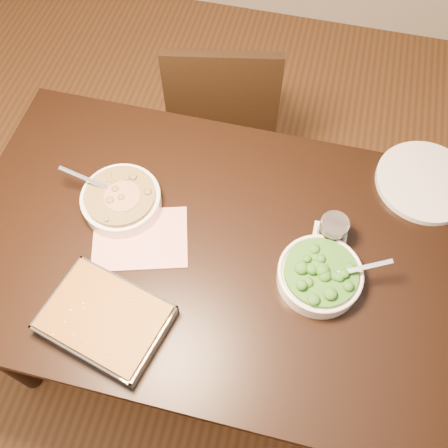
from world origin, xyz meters
The scene contains 10 objects.
ground centered at (0.00, 0.00, 0.00)m, with size 4.00×4.00×0.00m, color #4A2E15.
table centered at (0.00, 0.00, 0.65)m, with size 1.40×0.90×0.75m.
magazine_a centered at (-0.18, -0.03, 0.75)m, with size 0.27×0.20×0.01m, color #B73434.
coaster centered at (0.34, 0.10, 0.75)m, with size 0.10×0.10×0.00m, color white.
stew_bowl centered at (-0.26, 0.07, 0.78)m, with size 0.26×0.23×0.09m.
broccoli_bowl centered at (0.33, -0.03, 0.78)m, with size 0.25×0.23×0.09m.
baking_dish centered at (-0.18, -0.28, 0.78)m, with size 0.35×0.29×0.05m.
wine_tumbler centered at (0.34, 0.10, 0.80)m, with size 0.08×0.08×0.09m.
dinner_plate centered at (0.60, 0.36, 0.76)m, with size 0.30×0.30×0.02m, color silver.
chair_far centered at (-0.12, 0.73, 0.49)m, with size 0.49×0.49×0.88m.
Camera 1 is at (0.21, -0.61, 2.01)m, focal length 40.00 mm.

